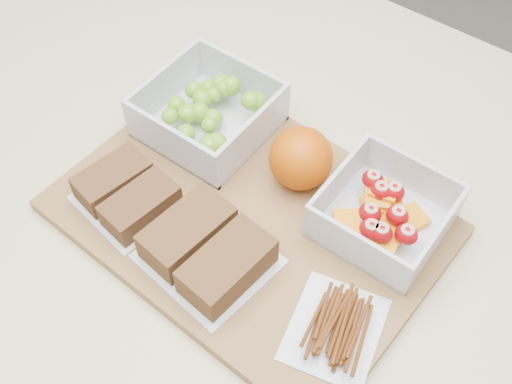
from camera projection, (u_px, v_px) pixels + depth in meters
counter at (244, 354)px, 1.12m from camera, size 1.20×0.90×0.90m
cutting_board at (249, 218)px, 0.74m from camera, size 0.43×0.32×0.02m
grape_container at (210, 112)px, 0.80m from camera, size 0.15×0.15×0.06m
fruit_container at (383, 214)px, 0.71m from camera, size 0.13×0.13×0.06m
orange at (301, 158)px, 0.74m from camera, size 0.08×0.08×0.08m
sandwich_bag_left at (127, 193)px, 0.73m from camera, size 0.13×0.11×0.03m
sandwich_bag_center at (207, 250)px, 0.69m from camera, size 0.15×0.13×0.04m
pretzel_bag at (336, 325)px, 0.64m from camera, size 0.11×0.13×0.02m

